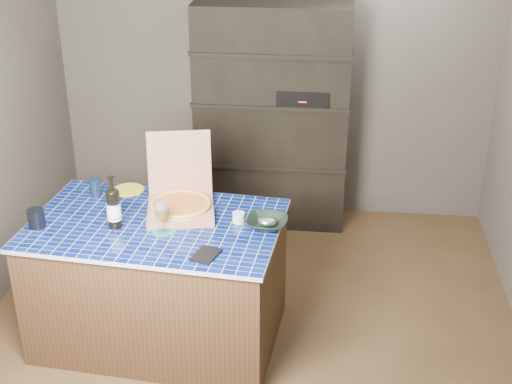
# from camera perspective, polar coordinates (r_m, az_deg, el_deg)

# --- Properties ---
(room) EXTENTS (3.50, 3.50, 3.50)m
(room) POSITION_cam_1_polar(r_m,az_deg,el_deg) (4.13, -0.60, 3.33)
(room) COLOR brown
(room) RESTS_ON ground
(shelving_unit) EXTENTS (1.20, 0.41, 1.80)m
(shelving_unit) POSITION_cam_1_polar(r_m,az_deg,el_deg) (5.67, 1.31, 5.99)
(shelving_unit) COLOR black
(shelving_unit) RESTS_ON floor
(kitchen_island) EXTENTS (1.56, 1.07, 0.82)m
(kitchen_island) POSITION_cam_1_polar(r_m,az_deg,el_deg) (4.49, -7.76, -7.03)
(kitchen_island) COLOR #492B1C
(kitchen_island) RESTS_ON floor
(pizza_box) EXTENTS (0.49, 0.55, 0.43)m
(pizza_box) POSITION_cam_1_polar(r_m,az_deg,el_deg) (4.37, -6.05, -0.85)
(pizza_box) COLOR tan
(pizza_box) RESTS_ON kitchen_island
(mead_bottle) EXTENTS (0.09, 0.09, 0.33)m
(mead_bottle) POSITION_cam_1_polar(r_m,az_deg,el_deg) (4.22, -11.32, -1.22)
(mead_bottle) COLOR black
(mead_bottle) RESTS_ON kitchen_island
(teal_trivet) EXTENTS (0.13, 0.13, 0.01)m
(teal_trivet) POSITION_cam_1_polar(r_m,az_deg,el_deg) (4.18, -7.45, -3.14)
(teal_trivet) COLOR #166873
(teal_trivet) RESTS_ON kitchen_island
(wine_glass) EXTENTS (0.09, 0.09, 0.19)m
(wine_glass) POSITION_cam_1_polar(r_m,az_deg,el_deg) (4.12, -7.55, -1.51)
(wine_glass) COLOR white
(wine_glass) RESTS_ON teal_trivet
(tumbler) EXTENTS (0.10, 0.10, 0.11)m
(tumbler) POSITION_cam_1_polar(r_m,az_deg,el_deg) (4.37, -17.17, -2.02)
(tumbler) COLOR black
(tumbler) RESTS_ON kitchen_island
(dvd_case) EXTENTS (0.16, 0.20, 0.01)m
(dvd_case) POSITION_cam_1_polar(r_m,az_deg,el_deg) (3.92, -4.03, -5.03)
(dvd_case) COLOR black
(dvd_case) RESTS_ON kitchen_island
(bowl) EXTENTS (0.26, 0.26, 0.06)m
(bowl) POSITION_cam_1_polar(r_m,az_deg,el_deg) (4.18, 0.89, -2.49)
(bowl) COLOR black
(bowl) RESTS_ON kitchen_island
(foil_contents) EXTENTS (0.11, 0.09, 0.05)m
(foil_contents) POSITION_cam_1_polar(r_m,az_deg,el_deg) (4.18, 0.89, -2.37)
(foil_contents) COLOR #B8BAC4
(foil_contents) RESTS_ON bowl
(white_jar) EXTENTS (0.07, 0.07, 0.06)m
(white_jar) POSITION_cam_1_polar(r_m,az_deg,el_deg) (4.24, -1.40, -2.05)
(white_jar) COLOR silver
(white_jar) RESTS_ON kitchen_island
(navy_cup) EXTENTS (0.07, 0.07, 0.12)m
(navy_cup) POSITION_cam_1_polar(r_m,az_deg,el_deg) (4.66, -12.73, 0.37)
(navy_cup) COLOR black
(navy_cup) RESTS_ON kitchen_island
(green_trivet) EXTENTS (0.20, 0.20, 0.01)m
(green_trivet) POSITION_cam_1_polar(r_m,az_deg,el_deg) (4.72, -10.17, 0.18)
(green_trivet) COLOR gold
(green_trivet) RESTS_ON kitchen_island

